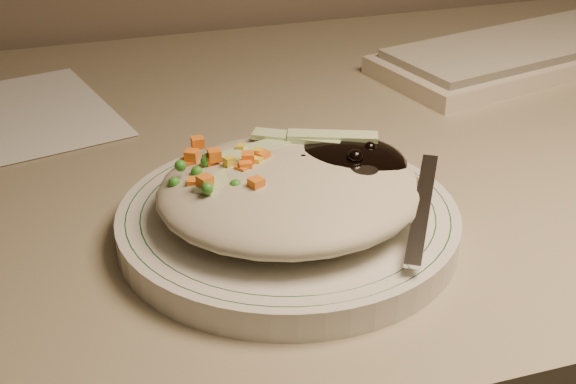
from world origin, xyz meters
name	(u,v)px	position (x,y,z in m)	size (l,w,h in m)	color
desk	(312,308)	(0.00, 1.38, 0.54)	(1.40, 0.70, 0.74)	gray
plate	(288,223)	(-0.08, 1.22, 0.75)	(0.25, 0.25, 0.02)	silver
plate_rim	(288,211)	(-0.08, 1.22, 0.76)	(0.24, 0.24, 0.00)	#144723
meal	(294,185)	(-0.08, 1.22, 0.78)	(0.21, 0.19, 0.05)	#ADA58C
keyboard	(539,50)	(0.32, 1.50, 0.75)	(0.42, 0.23, 0.03)	beige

